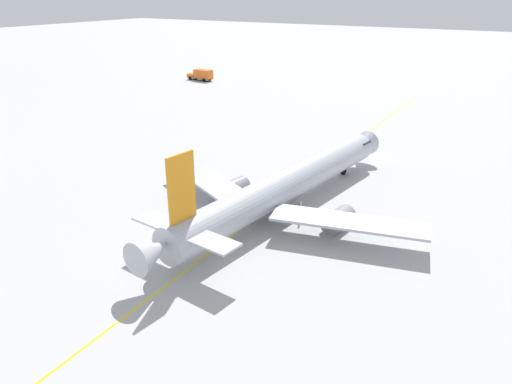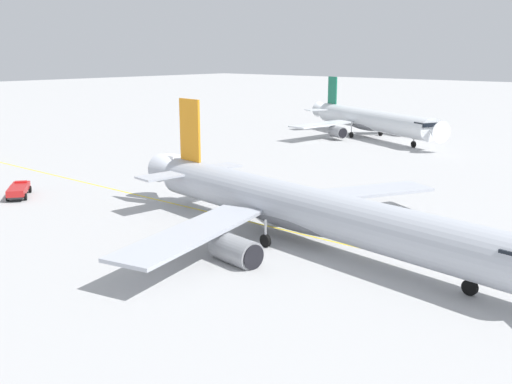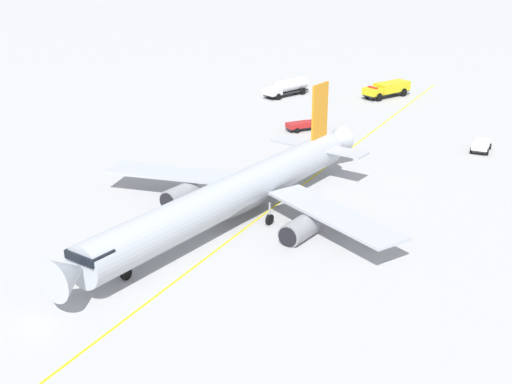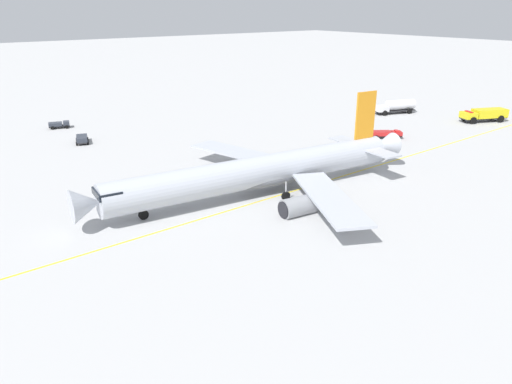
{
  "view_description": "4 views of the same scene",
  "coord_description": "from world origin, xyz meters",
  "px_view_note": "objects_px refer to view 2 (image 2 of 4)",
  "views": [
    {
      "loc": [
        -47.15,
        -25.34,
        24.4
      ],
      "look_at": [
        -1.2,
        1.86,
        2.21
      ],
      "focal_mm": 34.44,
      "sensor_mm": 36.0,
      "label": 1
    },
    {
      "loc": [
        28.27,
        -39.52,
        15.69
      ],
      "look_at": [
        -2.67,
        -3.88,
        4.46
      ],
      "focal_mm": 41.11,
      "sensor_mm": 36.0,
      "label": 2
    },
    {
      "loc": [
        54.3,
        30.9,
        27.34
      ],
      "look_at": [
        -1.73,
        0.28,
        2.71
      ],
      "focal_mm": 47.75,
      "sensor_mm": 36.0,
      "label": 3
    },
    {
      "loc": [
        35.11,
        42.88,
        21.77
      ],
      "look_at": [
        4.19,
        2.88,
        2.34
      ],
      "focal_mm": 34.18,
      "sensor_mm": 36.0,
      "label": 4
    }
  ],
  "objects_px": {
    "airliner_main": "(305,211)",
    "pushback_tug_truck": "(174,159)",
    "airliner_secondary": "(370,121)",
    "ops_pickup_truck": "(19,190)"
  },
  "relations": [
    {
      "from": "airliner_main",
      "to": "pushback_tug_truck",
      "type": "distance_m",
      "value": 39.52
    },
    {
      "from": "airliner_secondary",
      "to": "pushback_tug_truck",
      "type": "bearing_deg",
      "value": -74.64
    },
    {
      "from": "ops_pickup_truck",
      "to": "airliner_main",
      "type": "bearing_deg",
      "value": -131.24
    },
    {
      "from": "airliner_secondary",
      "to": "pushback_tug_truck",
      "type": "xyz_separation_m",
      "value": [
        -7.46,
        -42.37,
        -2.44
      ]
    },
    {
      "from": "airliner_main",
      "to": "ops_pickup_truck",
      "type": "relative_size",
      "value": 7.92
    },
    {
      "from": "airliner_main",
      "to": "pushback_tug_truck",
      "type": "xyz_separation_m",
      "value": [
        -35.71,
        16.81,
        -1.99
      ]
    },
    {
      "from": "airliner_main",
      "to": "pushback_tug_truck",
      "type": "relative_size",
      "value": 10.29
    },
    {
      "from": "airliner_main",
      "to": "airliner_secondary",
      "type": "distance_m",
      "value": 65.58
    },
    {
      "from": "airliner_secondary",
      "to": "ops_pickup_truck",
      "type": "xyz_separation_m",
      "value": [
        -5.44,
        -67.07,
        -2.42
      ]
    },
    {
      "from": "airliner_secondary",
      "to": "pushback_tug_truck",
      "type": "height_order",
      "value": "airliner_secondary"
    }
  ]
}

